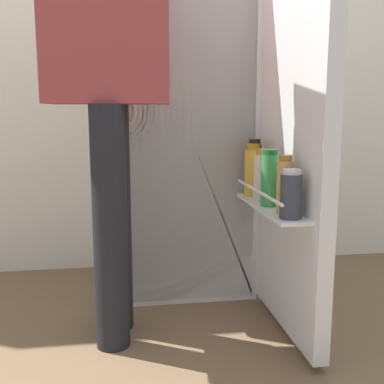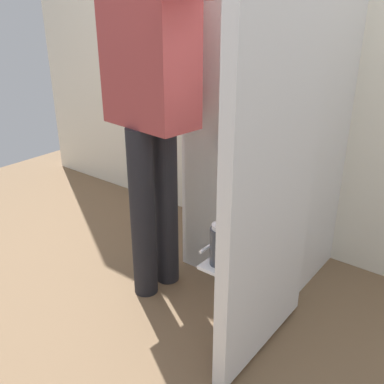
{
  "view_description": "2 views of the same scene",
  "coord_description": "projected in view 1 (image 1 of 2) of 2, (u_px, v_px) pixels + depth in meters",
  "views": [
    {
      "loc": [
        -0.27,
        -1.68,
        0.84
      ],
      "look_at": [
        -0.02,
        -0.11,
        0.56
      ],
      "focal_mm": 43.59,
      "sensor_mm": 36.0,
      "label": 1
    },
    {
      "loc": [
        1.02,
        -1.39,
        1.37
      ],
      "look_at": [
        0.03,
        -0.12,
        0.66
      ],
      "focal_mm": 40.56,
      "sensor_mm": 36.0,
      "label": 2
    }
  ],
  "objects": [
    {
      "name": "kitchen_wall",
      "position": [
        168.0,
        17.0,
        2.43
      ],
      "size": [
        4.4,
        0.1,
        2.65
      ],
      "primitive_type": "cube",
      "color": "silver",
      "rests_on": "ground_plane"
    },
    {
      "name": "ground_plane",
      "position": [
        193.0,
        329.0,
        1.82
      ],
      "size": [
        5.21,
        5.21,
        0.0
      ],
      "primitive_type": "plane",
      "color": "brown"
    },
    {
      "name": "refrigerator",
      "position": [
        184.0,
        118.0,
        2.14
      ],
      "size": [
        0.71,
        1.19,
        1.62
      ],
      "color": "white",
      "rests_on": "ground_plane"
    },
    {
      "name": "person",
      "position": [
        111.0,
        50.0,
        1.59
      ],
      "size": [
        0.56,
        0.78,
        1.73
      ],
      "color": "black",
      "rests_on": "ground_plane"
    }
  ]
}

